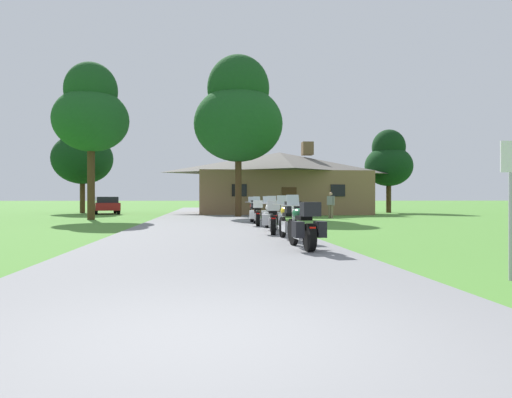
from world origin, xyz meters
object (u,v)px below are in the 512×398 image
motorcycle_green_nearest_to_camera (304,226)px  motorcycle_yellow_second_in_row (288,221)px  metal_signpost_roadside (511,192)px  motorcycle_red_farthest_in_row (254,212)px  tree_right_of_lodge (389,161)px  bystander_gray_shirt_near_lodge (331,204)px  parked_red_suv_far_left (106,204)px  tree_by_lodge_front (238,114)px  tree_left_far (82,152)px  motorcycle_white_fourth_in_row (272,215)px  motorcycle_green_fifth_in_row (257,213)px  motorcycle_orange_third_in_row (273,218)px  tree_left_near (91,112)px

motorcycle_green_nearest_to_camera → motorcycle_yellow_second_in_row: same height
metal_signpost_roadside → motorcycle_red_farthest_in_row: bearing=98.4°
motorcycle_green_nearest_to_camera → motorcycle_red_farthest_in_row: size_ratio=1.00×
motorcycle_yellow_second_in_row → metal_signpost_roadside: (2.29, -6.51, 0.73)m
motorcycle_yellow_second_in_row → tree_right_of_lodge: size_ratio=0.28×
bystander_gray_shirt_near_lodge → tree_right_of_lodge: 14.05m
motorcycle_yellow_second_in_row → parked_red_suv_far_left: (-10.52, 25.46, 0.16)m
parked_red_suv_far_left → metal_signpost_roadside: bearing=-84.4°
tree_by_lodge_front → tree_left_far: bearing=140.2°
bystander_gray_shirt_near_lodge → tree_by_lodge_front: 8.61m
motorcycle_white_fourth_in_row → motorcycle_red_farthest_in_row: size_ratio=1.00×
motorcycle_green_fifth_in_row → metal_signpost_roadside: 13.86m
motorcycle_white_fourth_in_row → tree_right_of_lodge: tree_right_of_lodge is taller
motorcycle_orange_third_in_row → metal_signpost_roadside: size_ratio=0.97×
motorcycle_red_farthest_in_row → tree_right_of_lodge: bearing=49.1°
motorcycle_green_fifth_in_row → metal_signpost_roadside: (2.39, -13.63, 0.74)m
motorcycle_orange_third_in_row → motorcycle_green_fifth_in_row: bearing=96.3°
motorcycle_green_nearest_to_camera → motorcycle_green_fifth_in_row: size_ratio=1.00×
motorcycle_green_fifth_in_row → parked_red_suv_far_left: size_ratio=0.42×
motorcycle_yellow_second_in_row → tree_left_near: bearing=120.0°
motorcycle_green_fifth_in_row → tree_left_near: (-9.08, 7.95, 5.83)m
motorcycle_white_fourth_in_row → motorcycle_yellow_second_in_row: bearing=-95.1°
tree_right_of_lodge → parked_red_suv_far_left: bearing=-178.0°
motorcycle_green_fifth_in_row → tree_right_of_lodge: bearing=58.2°
motorcycle_white_fourth_in_row → tree_by_lodge_front: (-0.40, 12.97, 6.36)m
motorcycle_green_nearest_to_camera → tree_right_of_lodge: (13.89, 28.75, 4.04)m
motorcycle_green_nearest_to_camera → tree_by_lodge_front: size_ratio=0.19×
motorcycle_orange_third_in_row → bystander_gray_shirt_near_lodge: size_ratio=1.25×
motorcycle_red_farthest_in_row → tree_left_near: bearing=146.1°
motorcycle_white_fourth_in_row → motorcycle_green_fifth_in_row: 2.49m
motorcycle_green_nearest_to_camera → motorcycle_yellow_second_in_row: (0.07, 2.46, 0.01)m
motorcycle_red_farthest_in_row → tree_by_lodge_front: tree_by_lodge_front is taller
motorcycle_white_fourth_in_row → tree_left_far: tree_left_far is taller
motorcycle_green_nearest_to_camera → motorcycle_yellow_second_in_row: bearing=84.5°
motorcycle_green_fifth_in_row → bystander_gray_shirt_near_lodge: (5.66, 8.44, 0.32)m
tree_right_of_lodge → tree_by_lodge_front: tree_by_lodge_front is taller
tree_by_lodge_front → metal_signpost_roadside: bearing=-84.0°
tree_left_far → motorcycle_red_farthest_in_row: bearing=-55.5°
motorcycle_green_nearest_to_camera → motorcycle_green_fifth_in_row: bearing=86.3°
motorcycle_green_nearest_to_camera → tree_left_far: 33.82m
motorcycle_yellow_second_in_row → parked_red_suv_far_left: parked_red_suv_far_left is taller
motorcycle_red_farthest_in_row → tree_left_far: size_ratio=0.24×
motorcycle_yellow_second_in_row → tree_left_far: size_ratio=0.24×
bystander_gray_shirt_near_lodge → tree_left_near: bearing=-133.4°
motorcycle_orange_third_in_row → bystander_gray_shirt_near_lodge: (5.66, 13.18, 0.32)m
motorcycle_orange_third_in_row → tree_by_lodge_front: (-0.12, 15.24, 6.36)m
motorcycle_yellow_second_in_row → metal_signpost_roadside: metal_signpost_roadside is taller
motorcycle_green_nearest_to_camera → tree_left_near: tree_left_near is taller
motorcycle_green_fifth_in_row → tree_left_near: bearing=143.0°
tree_left_near → tree_by_lodge_front: (8.96, 2.55, 0.53)m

